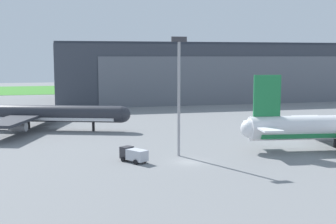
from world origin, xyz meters
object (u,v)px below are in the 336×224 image
Objects in this scene: maintenance_hangar at (206,72)px; apron_light_mast at (179,87)px; stair_truck at (134,154)px; airliner_far_right at (32,114)px.

apron_light_mast is at bearing -110.70° from maintenance_hangar.
apron_light_mast is at bearing 18.26° from stair_truck.
airliner_far_right is at bearing -134.37° from maintenance_hangar.
maintenance_hangar is 2.70× the size of airliner_far_right.
stair_truck is at bearing -114.18° from maintenance_hangar.
stair_truck is 0.25× the size of apron_light_mast.
maintenance_hangar reaches higher than apron_light_mast.
apron_light_mast is (7.70, 2.54, 9.89)m from stair_truck.
airliner_far_right is at bearing 115.61° from stair_truck.
airliner_far_right is 2.14× the size of apron_light_mast.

